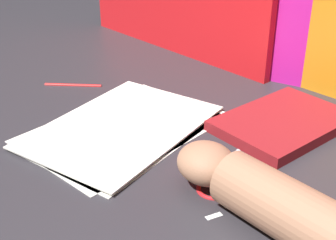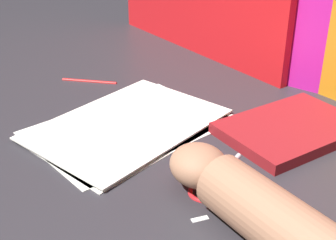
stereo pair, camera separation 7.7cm
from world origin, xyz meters
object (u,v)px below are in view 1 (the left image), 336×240
at_px(paper_stack, 123,128).
at_px(scissors, 221,180).
at_px(book_closed, 283,122).
at_px(hand_forearm, 275,203).

relative_size(paper_stack, scissors, 2.41).
bearing_deg(book_closed, paper_stack, -140.42).
bearing_deg(paper_stack, scissors, -7.93).
distance_m(book_closed, hand_forearm, 0.29).
height_order(paper_stack, scissors, scissors).
distance_m(paper_stack, scissors, 0.23).
xyz_separation_m(paper_stack, book_closed, (0.23, 0.19, 0.01)).
height_order(paper_stack, book_closed, book_closed).
relative_size(book_closed, scissors, 1.83).
xyz_separation_m(paper_stack, hand_forearm, (0.34, -0.08, 0.04)).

